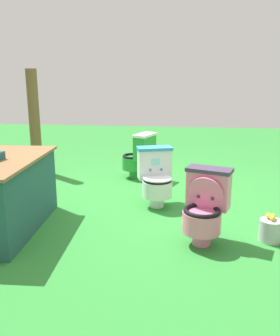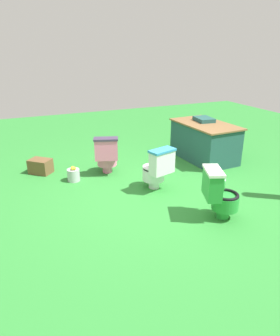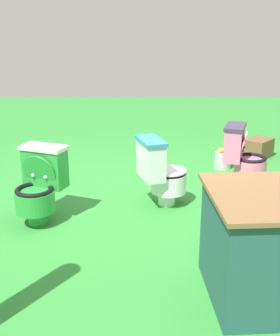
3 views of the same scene
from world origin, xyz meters
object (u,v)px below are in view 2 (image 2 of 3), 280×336
small_crate (41,166)px  lemon_bucket (73,175)px  vendor_table (204,141)px  toilet_pink (107,155)px  toilet_green (219,193)px  toilet_white (157,168)px

small_crate → lemon_bucket: (0.62, 0.49, -0.02)m
vendor_table → small_crate: vendor_table is taller
vendor_table → lemon_bucket: bearing=-89.0°
toilet_pink → small_crate: bearing=174.2°
toilet_pink → lemon_bucket: (0.09, -0.66, -0.26)m
toilet_green → toilet_white: 1.23m
vendor_table → small_crate: 3.34m
toilet_white → small_crate: bearing=122.2°
toilet_green → lemon_bucket: bearing=-120.5°
small_crate → toilet_pink: bearing=65.1°
toilet_white → small_crate: toilet_white is taller
toilet_pink → lemon_bucket: toilet_pink is taller
toilet_white → toilet_green: bearing=-88.9°
toilet_pink → toilet_green: same height
toilet_green → toilet_white: (-1.17, -0.36, -0.00)m
vendor_table → toilet_green: bearing=-30.0°
toilet_pink → lemon_bucket: bearing=-153.3°
vendor_table → small_crate: bearing=-99.8°
small_crate → toilet_green: bearing=37.4°
vendor_table → small_crate: (-0.57, -3.28, -0.26)m
toilet_pink → vendor_table: 2.14m
small_crate → lemon_bucket: bearing=38.3°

